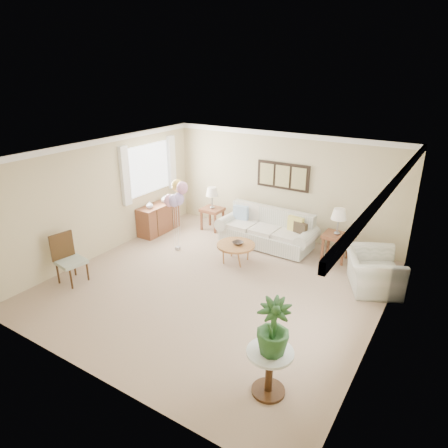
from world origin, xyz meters
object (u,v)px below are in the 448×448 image
(balloon_cluster, at_px, (176,195))
(sofa, at_px, (267,232))
(armchair, at_px, (372,271))
(coffee_table, at_px, (236,246))
(accent_chair, at_px, (68,257))

(balloon_cluster, bearing_deg, sofa, 40.34)
(sofa, bearing_deg, balloon_cluster, -139.66)
(balloon_cluster, bearing_deg, armchair, 8.49)
(coffee_table, height_order, balloon_cluster, balloon_cluster)
(sofa, height_order, balloon_cluster, balloon_cluster)
(accent_chair, bearing_deg, sofa, 55.15)
(coffee_table, relative_size, balloon_cluster, 0.50)
(sofa, distance_m, armchair, 2.71)
(armchair, height_order, balloon_cluster, balloon_cluster)
(sofa, relative_size, armchair, 2.14)
(sofa, bearing_deg, armchair, -15.85)
(sofa, xyz_separation_m, balloon_cluster, (-1.62, -1.37, 1.01))
(sofa, xyz_separation_m, armchair, (2.61, -0.74, 0.02))
(coffee_table, distance_m, accent_chair, 3.43)
(armchair, bearing_deg, accent_chair, 94.73)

